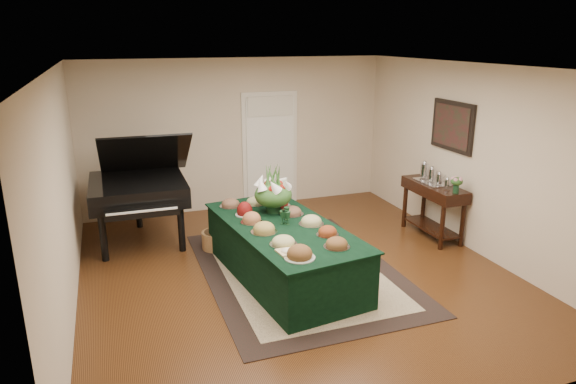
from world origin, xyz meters
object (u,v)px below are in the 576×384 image
object	(u,v)px
buffet_table	(283,251)
grand_piano	(139,188)
floral_centerpiece	(273,190)
mahogany_sideboard	(434,196)

from	to	relation	value
buffet_table	grand_piano	world-z (taller)	grand_piano
buffet_table	grand_piano	bearing A→B (deg)	130.76
floral_centerpiece	grand_piano	distance (m)	2.19
grand_piano	floral_centerpiece	bearing A→B (deg)	-39.33
buffet_table	mahogany_sideboard	size ratio (longest dim) A/B	2.29
floral_centerpiece	mahogany_sideboard	distance (m)	2.68
mahogany_sideboard	floral_centerpiece	bearing A→B (deg)	-178.56
floral_centerpiece	grand_piano	xyz separation A→B (m)	(-1.69, 1.38, -0.19)
buffet_table	floral_centerpiece	xyz separation A→B (m)	(0.04, 0.53, 0.68)
floral_centerpiece	grand_piano	world-z (taller)	grand_piano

